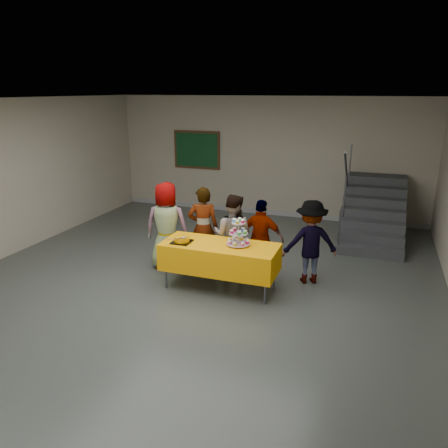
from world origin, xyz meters
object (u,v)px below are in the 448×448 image
(schoolchild_b, at_px, (203,228))
(schoolchild_c, at_px, (233,235))
(schoolchild_d, at_px, (261,238))
(schoolchild_e, at_px, (310,242))
(bear_cake, at_px, (182,239))
(schoolchild_a, at_px, (167,226))
(bake_table, at_px, (220,257))
(staircase, at_px, (373,214))
(cupcake_stand, at_px, (238,235))
(noticeboard, at_px, (197,150))

(schoolchild_b, distance_m, schoolchild_c, 0.63)
(schoolchild_d, relative_size, schoolchild_e, 0.95)
(bear_cake, distance_m, schoolchild_a, 0.89)
(bake_table, distance_m, staircase, 4.37)
(bake_table, height_order, cupcake_stand, cupcake_stand)
(schoolchild_e, bearing_deg, schoolchild_a, -16.52)
(bear_cake, height_order, schoolchild_b, schoolchild_b)
(bear_cake, distance_m, schoolchild_d, 1.42)
(bake_table, relative_size, schoolchild_d, 1.38)
(schoolchild_e, height_order, noticeboard, noticeboard)
(schoolchild_a, distance_m, schoolchild_e, 2.56)
(cupcake_stand, xyz_separation_m, schoolchild_d, (0.19, 0.70, -0.26))
(schoolchild_a, bearing_deg, schoolchild_e, 172.79)
(schoolchild_e, bearing_deg, bake_table, 7.93)
(schoolchild_a, height_order, noticeboard, noticeboard)
(schoolchild_c, relative_size, noticeboard, 1.12)
(bear_cake, bearing_deg, schoolchild_a, 132.76)
(bake_table, distance_m, bear_cake, 0.68)
(schoolchild_b, distance_m, staircase, 4.14)
(cupcake_stand, height_order, bear_cake, cupcake_stand)
(bear_cake, height_order, noticeboard, noticeboard)
(schoolchild_c, bearing_deg, schoolchild_d, -161.07)
(noticeboard, bearing_deg, schoolchild_b, -65.50)
(bake_table, xyz_separation_m, schoolchild_a, (-1.21, 0.53, 0.24))
(schoolchild_c, distance_m, noticeboard, 4.70)
(cupcake_stand, height_order, noticeboard, noticeboard)
(staircase, xyz_separation_m, noticeboard, (-4.60, 0.84, 1.11))
(bear_cake, relative_size, staircase, 0.15)
(schoolchild_a, xyz_separation_m, schoolchild_c, (1.23, 0.08, -0.07))
(schoolchild_e, bearing_deg, schoolchild_c, -15.05)
(schoolchild_e, relative_size, noticeboard, 1.10)
(bear_cake, height_order, schoolchild_e, schoolchild_e)
(bear_cake, xyz_separation_m, schoolchild_b, (0.01, 0.87, -0.07))
(cupcake_stand, bearing_deg, schoolchild_b, 142.12)
(noticeboard, bearing_deg, staircase, -10.30)
(bake_table, xyz_separation_m, noticeboard, (-2.34, 4.58, 1.04))
(schoolchild_b, xyz_separation_m, schoolchild_d, (1.08, 0.01, -0.08))
(staircase, bearing_deg, schoolchild_d, -120.73)
(cupcake_stand, relative_size, schoolchild_b, 0.29)
(schoolchild_d, bearing_deg, staircase, -120.29)
(bake_table, relative_size, bear_cake, 5.25)
(bake_table, bearing_deg, schoolchild_e, 29.63)
(noticeboard, bearing_deg, schoolchild_a, -74.46)
(bear_cake, distance_m, staircase, 4.83)
(bear_cake, xyz_separation_m, schoolchild_c, (0.62, 0.73, -0.10))
(schoolchild_b, xyz_separation_m, staircase, (2.85, 2.99, -0.27))
(cupcake_stand, height_order, schoolchild_b, schoolchild_b)
(cupcake_stand, bearing_deg, bake_table, -169.67)
(bake_table, distance_m, noticeboard, 5.24)
(schoolchild_c, bearing_deg, staircase, -124.72)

